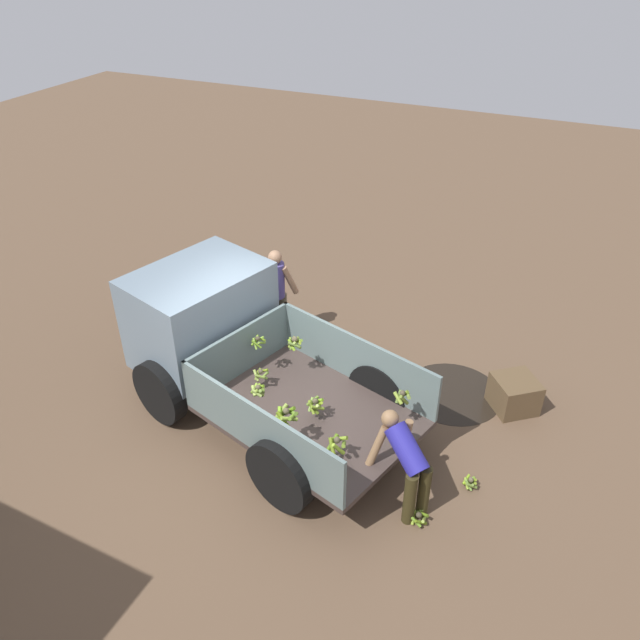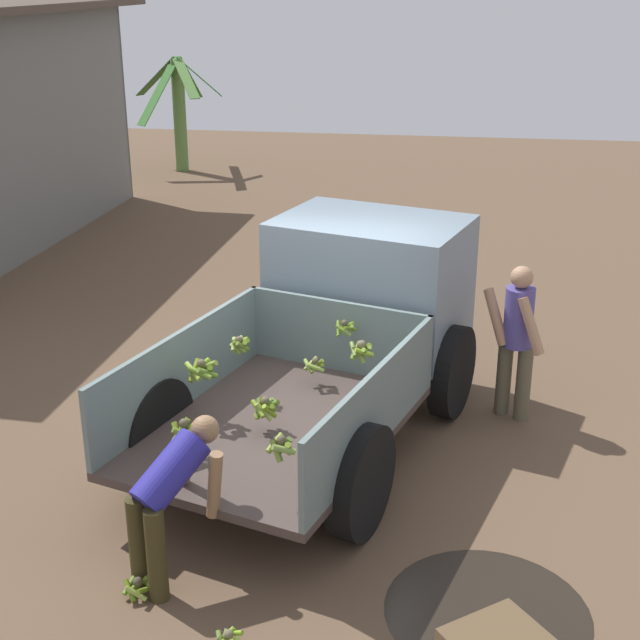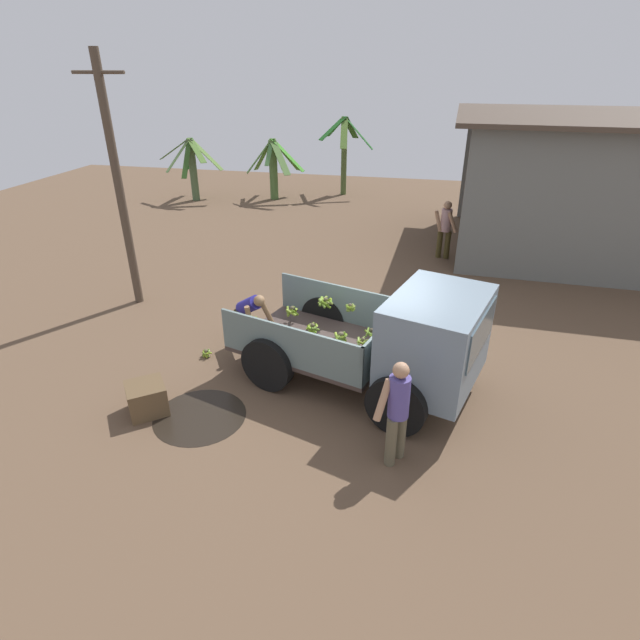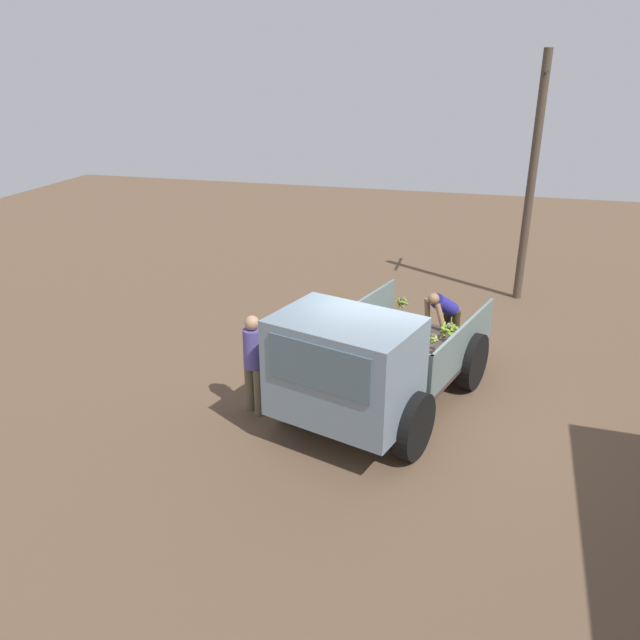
{
  "view_description": "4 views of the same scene",
  "coord_description": "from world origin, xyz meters",
  "px_view_note": "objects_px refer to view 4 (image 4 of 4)",
  "views": [
    {
      "loc": [
        -3.43,
        5.76,
        6.18
      ],
      "look_at": [
        -0.48,
        -0.87,
        1.41
      ],
      "focal_mm": 35.0,
      "sensor_mm": 36.0,
      "label": 1
    },
    {
      "loc": [
        -7.64,
        -1.39,
        4.31
      ],
      "look_at": [
        0.06,
        -0.21,
        1.27
      ],
      "focal_mm": 50.0,
      "sensor_mm": 36.0,
      "label": 2
    },
    {
      "loc": [
        1.02,
        -7.7,
        5.1
      ],
      "look_at": [
        -0.45,
        -1.06,
        1.6
      ],
      "focal_mm": 28.0,
      "sensor_mm": 36.0,
      "label": 3
    },
    {
      "loc": [
        8.89,
        1.13,
        5.15
      ],
      "look_at": [
        0.63,
        -1.11,
        1.59
      ],
      "focal_mm": 35.0,
      "sensor_mm": 36.0,
      "label": 4
    }
  ],
  "objects_px": {
    "utility_pole": "(532,179)",
    "person_worker_loading": "(445,313)",
    "banana_bunch_on_ground_0": "(415,328)",
    "banana_bunch_on_ground_1": "(453,340)",
    "person_foreground_visitor": "(254,360)",
    "wooden_crate_0": "(333,308)",
    "cargo_truck": "(361,365)"
  },
  "relations": [
    {
      "from": "banana_bunch_on_ground_1",
      "to": "banana_bunch_on_ground_0",
      "type": "bearing_deg",
      "value": -119.13
    },
    {
      "from": "person_foreground_visitor",
      "to": "cargo_truck",
      "type": "bearing_deg",
      "value": -58.77
    },
    {
      "from": "person_foreground_visitor",
      "to": "banana_bunch_on_ground_0",
      "type": "xyz_separation_m",
      "value": [
        -3.81,
        2.05,
        -0.82
      ]
    },
    {
      "from": "person_worker_loading",
      "to": "banana_bunch_on_ground_0",
      "type": "distance_m",
      "value": 1.14
    },
    {
      "from": "cargo_truck",
      "to": "person_foreground_visitor",
      "type": "height_order",
      "value": "cargo_truck"
    },
    {
      "from": "person_worker_loading",
      "to": "banana_bunch_on_ground_1",
      "type": "xyz_separation_m",
      "value": [
        -0.26,
        0.2,
        -0.65
      ]
    },
    {
      "from": "cargo_truck",
      "to": "banana_bunch_on_ground_0",
      "type": "height_order",
      "value": "cargo_truck"
    },
    {
      "from": "utility_pole",
      "to": "person_worker_loading",
      "type": "height_order",
      "value": "utility_pole"
    },
    {
      "from": "banana_bunch_on_ground_1",
      "to": "wooden_crate_0",
      "type": "height_order",
      "value": "wooden_crate_0"
    },
    {
      "from": "cargo_truck",
      "to": "person_foreground_visitor",
      "type": "relative_size",
      "value": 2.8
    },
    {
      "from": "wooden_crate_0",
      "to": "person_worker_loading",
      "type": "bearing_deg",
      "value": 68.73
    },
    {
      "from": "banana_bunch_on_ground_1",
      "to": "wooden_crate_0",
      "type": "bearing_deg",
      "value": -104.45
    },
    {
      "from": "utility_pole",
      "to": "wooden_crate_0",
      "type": "bearing_deg",
      "value": -57.79
    },
    {
      "from": "cargo_truck",
      "to": "utility_pole",
      "type": "xyz_separation_m",
      "value": [
        -6.45,
        2.43,
        1.74
      ]
    },
    {
      "from": "cargo_truck",
      "to": "person_foreground_visitor",
      "type": "bearing_deg",
      "value": -72.67
    },
    {
      "from": "cargo_truck",
      "to": "banana_bunch_on_ground_0",
      "type": "distance_m",
      "value": 3.93
    },
    {
      "from": "person_worker_loading",
      "to": "wooden_crate_0",
      "type": "distance_m",
      "value": 2.62
    },
    {
      "from": "banana_bunch_on_ground_1",
      "to": "person_foreground_visitor",
      "type": "bearing_deg",
      "value": -40.3
    },
    {
      "from": "person_foreground_visitor",
      "to": "banana_bunch_on_ground_1",
      "type": "bearing_deg",
      "value": -9.38
    },
    {
      "from": "person_worker_loading",
      "to": "banana_bunch_on_ground_0",
      "type": "bearing_deg",
      "value": -105.71
    },
    {
      "from": "wooden_crate_0",
      "to": "banana_bunch_on_ground_0",
      "type": "bearing_deg",
      "value": 82.93
    },
    {
      "from": "person_worker_loading",
      "to": "banana_bunch_on_ground_0",
      "type": "height_order",
      "value": "person_worker_loading"
    },
    {
      "from": "person_foreground_visitor",
      "to": "wooden_crate_0",
      "type": "bearing_deg",
      "value": 27.3
    },
    {
      "from": "wooden_crate_0",
      "to": "person_foreground_visitor",
      "type": "bearing_deg",
      "value": -3.63
    },
    {
      "from": "utility_pole",
      "to": "banana_bunch_on_ground_0",
      "type": "height_order",
      "value": "utility_pole"
    },
    {
      "from": "person_foreground_visitor",
      "to": "person_worker_loading",
      "type": "distance_m",
      "value": 4.08
    },
    {
      "from": "banana_bunch_on_ground_0",
      "to": "banana_bunch_on_ground_1",
      "type": "bearing_deg",
      "value": 60.87
    },
    {
      "from": "utility_pole",
      "to": "person_foreground_visitor",
      "type": "relative_size",
      "value": 3.3
    },
    {
      "from": "person_worker_loading",
      "to": "cargo_truck",
      "type": "bearing_deg",
      "value": 16.48
    },
    {
      "from": "utility_pole",
      "to": "wooden_crate_0",
      "type": "relative_size",
      "value": 9.1
    },
    {
      "from": "cargo_truck",
      "to": "utility_pole",
      "type": "bearing_deg",
      "value": 176.36
    },
    {
      "from": "utility_pole",
      "to": "wooden_crate_0",
      "type": "distance_m",
      "value": 5.2
    }
  ]
}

